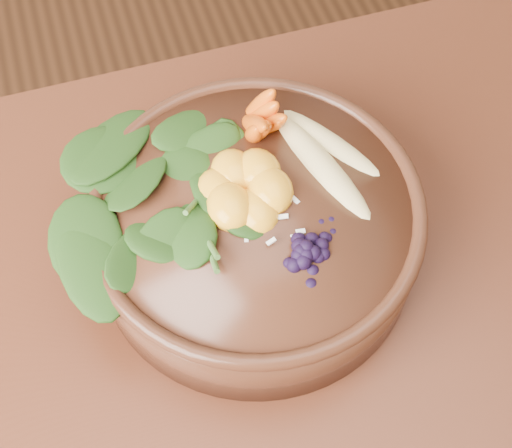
{
  "coord_description": "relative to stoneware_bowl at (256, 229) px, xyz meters",
  "views": [
    {
      "loc": [
        -0.41,
        -0.16,
        1.37
      ],
      "look_at": [
        -0.31,
        0.17,
        0.8
      ],
      "focal_mm": 50.0,
      "sensor_mm": 36.0,
      "label": 1
    }
  ],
  "objects": [
    {
      "name": "banana_halves",
      "position": [
        0.08,
        0.04,
        0.06
      ],
      "size": [
        0.11,
        0.18,
        0.03
      ],
      "rotation": [
        0.0,
        0.0,
        0.39
      ],
      "color": "#E0CC84",
      "rests_on": "stoneware_bowl"
    },
    {
      "name": "coconut_flakes",
      "position": [
        0.01,
        -0.02,
        0.05
      ],
      "size": [
        0.12,
        0.1,
        0.01
      ],
      "primitive_type": null,
      "rotation": [
        0.0,
        0.0,
        0.39
      ],
      "color": "white",
      "rests_on": "stoneware_bowl"
    },
    {
      "name": "kale_heap",
      "position": [
        -0.07,
        0.04,
        0.06
      ],
      "size": [
        0.25,
        0.24,
        0.05
      ],
      "primitive_type": null,
      "rotation": [
        0.0,
        0.0,
        0.39
      ],
      "color": "#224216",
      "rests_on": "stoneware_bowl"
    },
    {
      "name": "blueberry_pile",
      "position": [
        0.03,
        -0.06,
        0.06
      ],
      "size": [
        0.17,
        0.15,
        0.04
      ],
      "primitive_type": null,
      "rotation": [
        0.0,
        0.0,
        0.39
      ],
      "color": "black",
      "rests_on": "stoneware_bowl"
    },
    {
      "name": "stoneware_bowl",
      "position": [
        0.0,
        0.0,
        0.0
      ],
      "size": [
        0.4,
        0.4,
        0.08
      ],
      "primitive_type": "cylinder",
      "rotation": [
        0.0,
        0.0,
        0.39
      ],
      "color": "#462416",
      "rests_on": "dining_table"
    },
    {
      "name": "mandarin_cluster",
      "position": [
        -0.01,
        0.02,
        0.06
      ],
      "size": [
        0.12,
        0.12,
        0.03
      ],
      "primitive_type": null,
      "rotation": [
        0.0,
        0.0,
        0.39
      ],
      "color": "#F6A31D",
      "rests_on": "stoneware_bowl"
    },
    {
      "name": "carrot_cluster",
      "position": [
        0.02,
        0.1,
        0.08
      ],
      "size": [
        0.08,
        0.08,
        0.08
      ],
      "primitive_type": null,
      "rotation": [
        0.0,
        0.0,
        0.39
      ],
      "color": "#DC5D10",
      "rests_on": "stoneware_bowl"
    }
  ]
}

